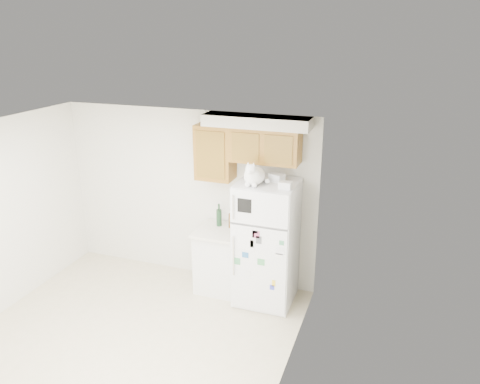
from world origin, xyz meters
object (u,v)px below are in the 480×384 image
at_px(base_counter, 220,259).
at_px(bottle_amber, 231,218).
at_px(storage_box_front, 285,185).
at_px(storage_box_back, 277,177).
at_px(cat, 254,175).
at_px(refrigerator, 266,243).
at_px(bottle_green, 219,215).

xyz_separation_m(base_counter, bottle_amber, (0.12, 0.11, 0.60)).
xyz_separation_m(storage_box_front, bottle_amber, (-0.84, 0.34, -0.68)).
distance_m(base_counter, storage_box_back, 1.51).
distance_m(base_counter, storage_box_front, 1.62).
distance_m(cat, bottle_amber, 0.93).
bearing_deg(refrigerator, storage_box_front, -31.15).
bearing_deg(base_counter, cat, -21.23).
height_order(base_counter, storage_box_front, storage_box_front).
relative_size(cat, storage_box_front, 3.11).
distance_m(storage_box_back, storage_box_front, 0.31).
bearing_deg(refrigerator, bottle_amber, 162.29).
bearing_deg(storage_box_back, bottle_green, -165.59).
distance_m(storage_box_back, bottle_amber, 0.96).
xyz_separation_m(refrigerator, bottle_amber, (-0.57, 0.18, 0.21)).
bearing_deg(base_counter, refrigerator, -6.09).
relative_size(base_counter, storage_box_front, 6.13).
distance_m(base_counter, cat, 1.48).
height_order(refrigerator, bottle_green, refrigerator).
relative_size(base_counter, bottle_amber, 3.28).
distance_m(base_counter, bottle_amber, 0.62).
xyz_separation_m(storage_box_back, bottle_green, (-0.84, 0.10, -0.67)).
bearing_deg(storage_box_front, storage_box_back, 125.90).
relative_size(refrigerator, cat, 3.65).
bearing_deg(bottle_amber, bottle_green, 177.06).
bearing_deg(bottle_green, storage_box_front, -19.17).
height_order(base_counter, bottle_amber, bottle_amber).
height_order(base_counter, cat, cat).
distance_m(cat, storage_box_back, 0.34).
bearing_deg(bottle_amber, base_counter, -138.44).
bearing_deg(refrigerator, base_counter, 173.91).
height_order(cat, storage_box_back, cat).
height_order(base_counter, storage_box_back, storage_box_back).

